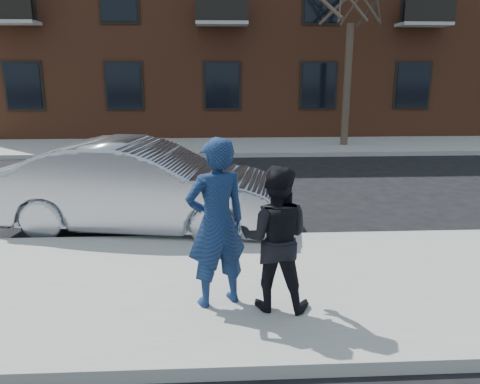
{
  "coord_description": "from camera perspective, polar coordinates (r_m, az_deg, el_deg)",
  "views": [
    {
      "loc": [
        -0.18,
        -5.76,
        2.81
      ],
      "look_at": [
        0.14,
        0.4,
        1.19
      ],
      "focal_mm": 35.0,
      "sensor_mm": 36.0,
      "label": 1
    }
  ],
  "objects": [
    {
      "name": "ground",
      "position": [
        6.41,
        -1.07,
        -11.29
      ],
      "size": [
        100.0,
        100.0,
        0.0
      ],
      "primitive_type": "plane",
      "color": "black",
      "rests_on": "ground"
    },
    {
      "name": "near_sidewalk",
      "position": [
        6.15,
        -0.99,
        -11.68
      ],
      "size": [
        50.0,
        3.5,
        0.15
      ],
      "primitive_type": "cube",
      "color": "gray",
      "rests_on": "ground"
    },
    {
      "name": "near_curb",
      "position": [
        7.81,
        -1.46,
        -5.8
      ],
      "size": [
        50.0,
        0.1,
        0.15
      ],
      "primitive_type": "cube",
      "color": "#999691",
      "rests_on": "ground"
    },
    {
      "name": "far_sidewalk",
      "position": [
        17.23,
        -2.36,
        5.56
      ],
      "size": [
        50.0,
        3.5,
        0.15
      ],
      "primitive_type": "cube",
      "color": "gray",
      "rests_on": "ground"
    },
    {
      "name": "far_curb",
      "position": [
        15.46,
        -2.27,
        4.5
      ],
      "size": [
        50.0,
        0.1,
        0.15
      ],
      "primitive_type": "cube",
      "color": "#999691",
      "rests_on": "ground"
    },
    {
      "name": "silver_sedan",
      "position": [
        8.41,
        -11.94,
        0.62
      ],
      "size": [
        5.12,
        2.45,
        1.62
      ],
      "primitive_type": "imported",
      "rotation": [
        0.0,
        0.0,
        1.41
      ],
      "color": "#999BA3",
      "rests_on": "ground"
    },
    {
      "name": "man_hoodie",
      "position": [
        5.28,
        -2.91,
        -3.85
      ],
      "size": [
        0.84,
        0.71,
        1.96
      ],
      "rotation": [
        0.0,
        0.0,
        3.53
      ],
      "color": "navy",
      "rests_on": "near_sidewalk"
    },
    {
      "name": "man_peacoat",
      "position": [
        5.26,
        4.32,
        -5.67
      ],
      "size": [
        0.92,
        0.78,
        1.66
      ],
      "rotation": [
        0.0,
        0.0,
        2.94
      ],
      "color": "black",
      "rests_on": "near_sidewalk"
    }
  ]
}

